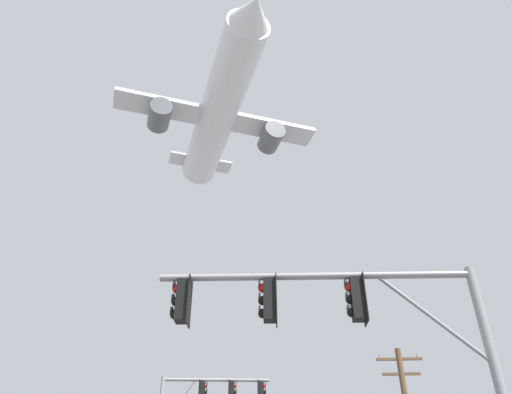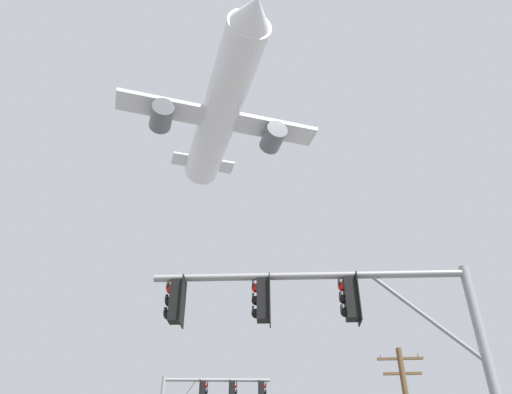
# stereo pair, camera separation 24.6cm
# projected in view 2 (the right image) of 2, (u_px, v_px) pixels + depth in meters

# --- Properties ---
(signal_pole_near) EXTENTS (6.74, 0.58, 5.72)m
(signal_pole_near) POSITION_uv_depth(u_px,v_px,m) (341.00, 326.00, 9.73)
(signal_pole_near) COLOR gray
(signal_pole_near) RESTS_ON ground
(airplane) EXTENTS (22.10, 28.61, 7.99)m
(airplane) POSITION_uv_depth(u_px,v_px,m) (221.00, 111.00, 53.66)
(airplane) COLOR white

